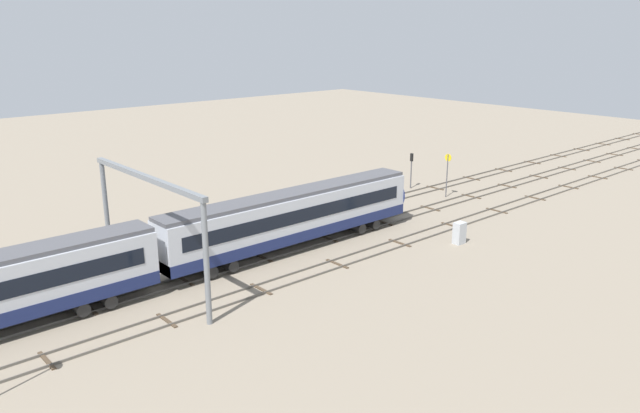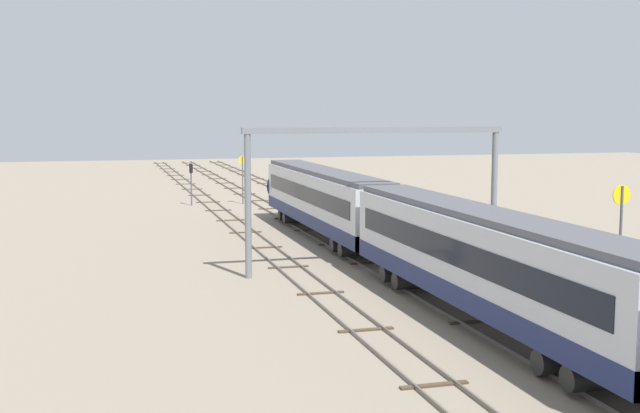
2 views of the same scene
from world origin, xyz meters
TOP-DOWN VIEW (x-y plane):
  - ground_plane at (0.00, 0.00)m, footprint 198.73×198.73m
  - track_near_foreground at (-0.00, -4.95)m, footprint 182.73×2.40m
  - track_with_train at (0.00, 0.00)m, footprint 182.73×2.40m
  - track_middle at (0.00, 4.95)m, footprint 182.73×2.40m
  - overhead_gantry at (-12.77, 0.35)m, footprint 0.40×15.33m
  - speed_sign_mid_trackside at (22.46, 1.80)m, footprint 0.14×0.81m
  - signal_light_trackside_departure at (22.49, 6.84)m, footprint 0.31×0.32m
  - relay_cabinet at (11.07, -8.29)m, footprint 1.02×0.74m

SIDE VIEW (x-z plane):
  - ground_plane at x=0.00m, z-range 0.00..0.00m
  - track_with_train at x=0.00m, z-range -0.01..0.15m
  - track_middle at x=0.00m, z-range -0.01..0.15m
  - track_near_foreground at x=0.00m, z-range -0.01..0.15m
  - relay_cabinet at x=11.07m, z-range 0.00..1.88m
  - signal_light_trackside_departure at x=22.49m, z-range 0.65..4.73m
  - speed_sign_mid_trackside at x=22.46m, z-range 0.64..5.40m
  - overhead_gantry at x=-12.77m, z-range 1.93..10.14m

